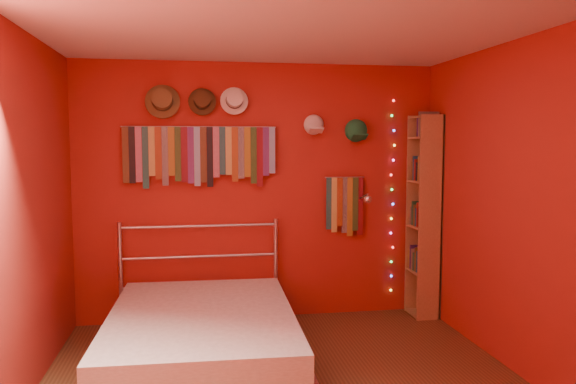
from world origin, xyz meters
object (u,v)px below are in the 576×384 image
tie_rack (199,153)px  bookshelf (427,215)px  reading_lamp (366,199)px  bed (202,336)px

tie_rack → bookshelf: size_ratio=0.72×
tie_rack → bookshelf: 2.32m
reading_lamp → bookshelf: 0.67m
tie_rack → bed: tie_rack is taller
bookshelf → tie_rack: bearing=176.0°
tie_rack → reading_lamp: bearing=-6.8°
bookshelf → bed: size_ratio=0.96×
tie_rack → bookshelf: bearing=-4.0°
bookshelf → bed: (-2.24, -0.92, -0.79)m
bookshelf → bed: 2.55m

